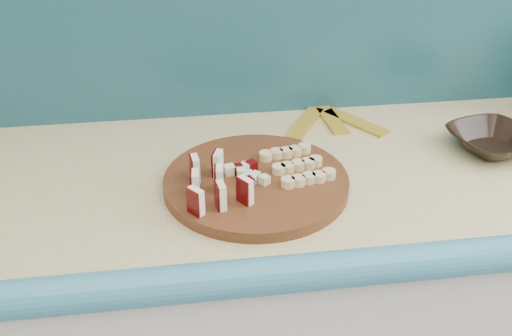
% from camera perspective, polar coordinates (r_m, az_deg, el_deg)
% --- Properties ---
extents(kitchen_counter, '(2.20, 0.63, 0.91)m').
position_cam_1_polar(kitchen_counter, '(1.46, 10.17, -15.25)').
color(kitchen_counter, white).
rests_on(kitchen_counter, ground).
extents(backsplash, '(2.20, 0.02, 0.50)m').
position_cam_1_polar(backsplash, '(1.34, 9.33, 15.99)').
color(backsplash, teal).
rests_on(backsplash, kitchen_counter).
extents(cutting_board, '(0.42, 0.42, 0.02)m').
position_cam_1_polar(cutting_board, '(1.07, 0.00, -1.42)').
color(cutting_board, '#43220E').
rests_on(cutting_board, kitchen_counter).
extents(apple_wedges, '(0.11, 0.15, 0.05)m').
position_cam_1_polar(apple_wedges, '(1.01, -4.39, -1.48)').
color(apple_wedges, '#F9F2C7').
rests_on(apple_wedges, cutting_board).
extents(apple_chunks, '(0.06, 0.05, 0.02)m').
position_cam_1_polar(apple_chunks, '(1.06, -1.13, -0.74)').
color(apple_chunks, '#F9EAC7').
rests_on(apple_chunks, cutting_board).
extents(banana_slices, '(0.13, 0.15, 0.02)m').
position_cam_1_polar(banana_slices, '(1.09, 4.16, 0.30)').
color(banana_slices, '#D7C783').
rests_on(banana_slices, cutting_board).
extents(brown_bowl, '(0.21, 0.21, 0.04)m').
position_cam_1_polar(brown_bowl, '(1.29, 22.57, 2.51)').
color(brown_bowl, black).
rests_on(brown_bowl, kitchen_counter).
extents(banana_peel, '(0.24, 0.20, 0.01)m').
position_cam_1_polar(banana_peel, '(1.33, 7.44, 4.70)').
color(banana_peel, gold).
rests_on(banana_peel, kitchen_counter).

